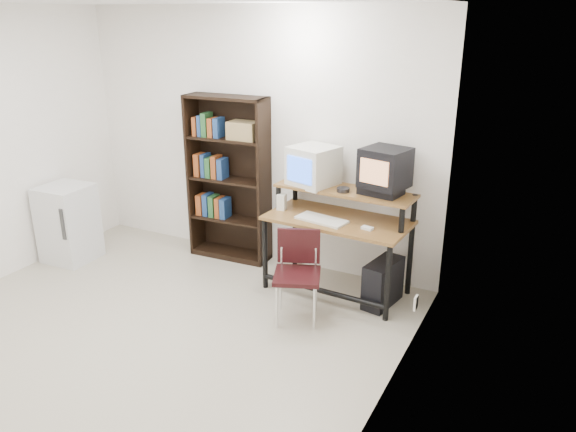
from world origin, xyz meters
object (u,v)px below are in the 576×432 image
at_px(mini_fridge, 68,223).
at_px(pc_tower, 383,283).
at_px(computer_desk, 339,221).
at_px(school_chair, 298,266).
at_px(crt_tv, 385,168).
at_px(bookshelf, 229,177).
at_px(crt_monitor, 313,166).

bearing_deg(mini_fridge, pc_tower, 7.37).
height_order(computer_desk, pc_tower, computer_desk).
relative_size(school_chair, mini_fridge, 0.95).
distance_m(school_chair, mini_fridge, 2.71).
height_order(school_chair, mini_fridge, mini_fridge).
bearing_deg(crt_tv, mini_fridge, -153.51).
distance_m(bookshelf, mini_fridge, 1.79).
bearing_deg(school_chair, mini_fridge, 158.64).
distance_m(school_chair, bookshelf, 1.55).
height_order(crt_tv, mini_fridge, crt_tv).
bearing_deg(crt_monitor, pc_tower, 1.68).
bearing_deg(computer_desk, mini_fridge, -164.04).
relative_size(crt_tv, mini_fridge, 0.54).
height_order(crt_monitor, bookshelf, bookshelf).
bearing_deg(bookshelf, pc_tower, -12.20).
bearing_deg(mini_fridge, crt_tv, 11.18).
distance_m(crt_tv, bookshelf, 1.75).
xyz_separation_m(crt_monitor, pc_tower, (0.81, -0.21, -0.95)).
bearing_deg(bookshelf, computer_desk, -12.42).
distance_m(crt_monitor, mini_fridge, 2.72).
distance_m(computer_desk, bookshelf, 1.37).
bearing_deg(computer_desk, school_chair, -97.64).
height_order(bookshelf, mini_fridge, bookshelf).
distance_m(crt_tv, mini_fridge, 3.39).
distance_m(computer_desk, mini_fridge, 2.91).
bearing_deg(school_chair, crt_tv, 35.07).
relative_size(computer_desk, pc_tower, 3.00).
distance_m(pc_tower, bookshelf, 1.97).
bearing_deg(mini_fridge, crt_monitor, 14.87).
xyz_separation_m(computer_desk, crt_tv, (0.37, 0.13, 0.53)).
relative_size(computer_desk, crt_monitor, 2.78).
bearing_deg(computer_desk, bookshelf, 173.39).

